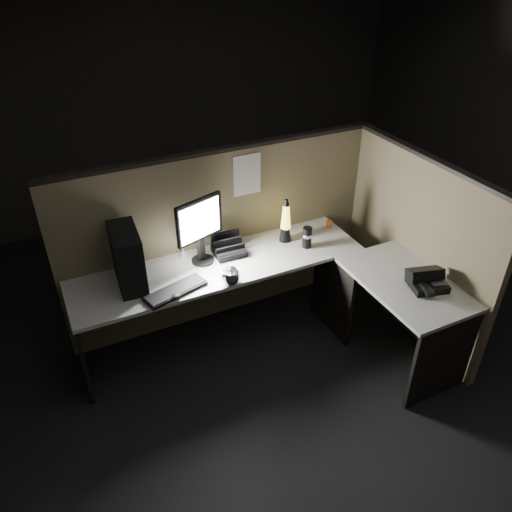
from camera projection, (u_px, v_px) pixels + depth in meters
name	position (u px, v px, depth m)	size (l,w,h in m)	color
floor	(271.00, 377.00, 3.85)	(6.00, 6.00, 0.00)	black
room_shell	(276.00, 186.00, 2.97)	(6.00, 6.00, 6.00)	silver
partition_back	(221.00, 238.00, 4.14)	(2.66, 0.06, 1.50)	brown
partition_right	(414.00, 249.00, 4.00)	(0.06, 1.66, 1.50)	brown
desk	(278.00, 293.00, 3.79)	(2.60, 1.60, 0.73)	#B1B0A7
pc_tower	(128.00, 258.00, 3.53)	(0.19, 0.41, 0.43)	black
monitor	(200.00, 225.00, 3.72)	(0.40, 0.19, 0.53)	black
keyboard	(175.00, 291.00, 3.55)	(0.46, 0.15, 0.02)	black
mouse	(175.00, 297.00, 3.49)	(0.09, 0.06, 0.03)	black
clip_lamp	(184.00, 247.00, 3.84)	(0.04, 0.16, 0.20)	silver
organizer	(228.00, 248.00, 3.97)	(0.25, 0.22, 0.18)	black
lava_lamp	(286.00, 224.00, 4.07)	(0.10, 0.10, 0.38)	black
travel_mug	(307.00, 237.00, 4.02)	(0.08, 0.08, 0.18)	black
steel_mug	(231.00, 277.00, 3.62)	(0.14, 0.14, 0.11)	silver
figurine	(329.00, 223.00, 4.30)	(0.06, 0.06, 0.06)	orange
pinned_paper	(247.00, 175.00, 3.91)	(0.23, 0.00, 0.34)	white
desk_phone	(426.00, 280.00, 3.58)	(0.30, 0.30, 0.15)	black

